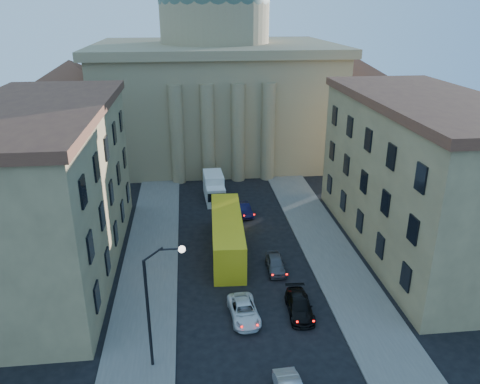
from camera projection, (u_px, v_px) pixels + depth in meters
The scene contains 12 objects.
sidewalk_left at pixel (148, 283), 39.98m from camera, with size 5.00×60.00×0.15m, color #5F5B56.
sidewalk_right at pixel (341, 271), 41.76m from camera, with size 5.00×60.00×0.15m, color #5F5B56.
church at pixel (216, 78), 71.07m from camera, with size 68.02×28.76×36.60m.
building_left at pixel (44, 190), 40.05m from camera, with size 11.60×26.60×14.70m.
building_right at pixel (422, 175), 43.61m from camera, with size 11.60×26.60×14.70m.
street_lamp at pixel (156, 298), 28.98m from camera, with size 2.62×0.44×8.83m.
car_left_mid at pixel (244, 311), 35.43m from camera, with size 2.06×4.47×1.24m, color silver.
car_right_mid at pixel (299, 306), 35.98m from camera, with size 1.83×4.51×1.31m, color black.
car_right_far at pixel (275, 263), 41.86m from camera, with size 1.56×3.89×1.32m, color #4E4E53.
car_right_distant at pixel (244, 209), 53.06m from camera, with size 1.32×3.78×1.25m, color black.
city_bus at pixel (227, 234), 44.69m from camera, with size 3.41×12.51×3.49m.
box_truck at pixel (214, 188), 56.87m from camera, with size 2.45×5.76×3.12m.
Camera 1 is at (-4.52, -16.91, 22.14)m, focal length 35.00 mm.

